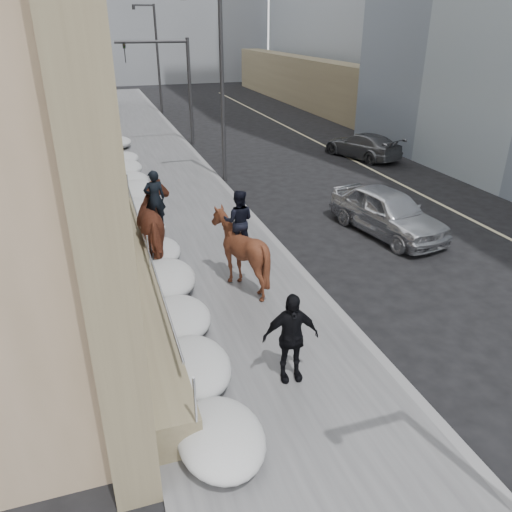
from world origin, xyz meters
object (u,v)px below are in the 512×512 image
at_px(mounted_horse_left, 158,224).
at_px(mounted_horse_right, 239,247).
at_px(pedestrian, 291,337).
at_px(car_grey, 362,145).
at_px(car_silver, 387,212).

distance_m(mounted_horse_left, mounted_horse_right, 2.99).
relative_size(mounted_horse_left, pedestrian, 1.42).
height_order(mounted_horse_left, car_grey, mounted_horse_left).
bearing_deg(mounted_horse_right, car_grey, -110.59).
bearing_deg(car_grey, pedestrian, 38.15).
distance_m(mounted_horse_left, car_grey, 15.90).
height_order(mounted_horse_left, car_silver, mounted_horse_left).
distance_m(mounted_horse_left, car_silver, 7.94).
bearing_deg(pedestrian, mounted_horse_right, 94.75).
bearing_deg(pedestrian, car_grey, 63.58).
bearing_deg(car_grey, car_silver, 46.90).
bearing_deg(car_grey, mounted_horse_left, 19.83).
relative_size(mounted_horse_left, mounted_horse_right, 1.03).
bearing_deg(car_grey, mounted_horse_right, 30.49).
bearing_deg(car_silver, mounted_horse_left, 169.48).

